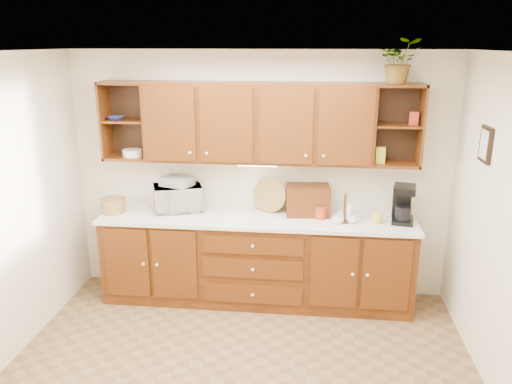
% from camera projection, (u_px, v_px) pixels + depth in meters
% --- Properties ---
extents(ceiling, '(4.00, 4.00, 0.00)m').
position_uv_depth(ceiling, '(232.00, 52.00, 3.28)').
color(ceiling, white).
rests_on(ceiling, back_wall).
extents(back_wall, '(4.00, 0.00, 4.00)m').
position_uv_depth(back_wall, '(259.00, 176.00, 5.32)').
color(back_wall, '#EEE5C8').
rests_on(back_wall, floor).
extents(base_cabinets, '(3.20, 0.60, 0.90)m').
position_uv_depth(base_cabinets, '(256.00, 260.00, 5.28)').
color(base_cabinets, '#341605').
rests_on(base_cabinets, floor).
extents(countertop, '(3.24, 0.64, 0.04)m').
position_uv_depth(countertop, '(256.00, 219.00, 5.13)').
color(countertop, white).
rests_on(countertop, base_cabinets).
extents(upper_cabinets, '(3.20, 0.33, 0.80)m').
position_uv_depth(upper_cabinets, '(259.00, 123.00, 4.99)').
color(upper_cabinets, '#341605').
rests_on(upper_cabinets, back_wall).
extents(undercabinet_light, '(0.40, 0.05, 0.02)m').
position_uv_depth(undercabinet_light, '(257.00, 165.00, 5.06)').
color(undercabinet_light, white).
rests_on(undercabinet_light, upper_cabinets).
extents(framed_picture, '(0.03, 0.24, 0.30)m').
position_uv_depth(framed_picture, '(486.00, 145.00, 4.14)').
color(framed_picture, black).
rests_on(framed_picture, right_wall).
extents(wicker_basket, '(0.33, 0.33, 0.15)m').
position_uv_depth(wicker_basket, '(113.00, 205.00, 5.26)').
color(wicker_basket, '#A47D44').
rests_on(wicker_basket, countertop).
extents(microwave, '(0.58, 0.49, 0.27)m').
position_uv_depth(microwave, '(178.00, 198.00, 5.30)').
color(microwave, beige).
rests_on(microwave, countertop).
extents(towel_stack, '(0.37, 0.32, 0.09)m').
position_uv_depth(towel_stack, '(177.00, 181.00, 5.25)').
color(towel_stack, tan).
rests_on(towel_stack, microwave).
extents(wine_bottle, '(0.09, 0.09, 0.27)m').
position_uv_depth(wine_bottle, '(186.00, 198.00, 5.31)').
color(wine_bottle, black).
rests_on(wine_bottle, countertop).
extents(woven_tray, '(0.38, 0.21, 0.36)m').
position_uv_depth(woven_tray, '(270.00, 211.00, 5.29)').
color(woven_tray, '#A47D44').
rests_on(woven_tray, countertop).
extents(bread_box, '(0.47, 0.32, 0.31)m').
position_uv_depth(bread_box, '(308.00, 200.00, 5.17)').
color(bread_box, '#341605').
rests_on(bread_box, countertop).
extents(mug_tree, '(0.27, 0.27, 0.30)m').
position_uv_depth(mug_tree, '(344.00, 218.00, 4.97)').
color(mug_tree, '#341605').
rests_on(mug_tree, countertop).
extents(canister_red, '(0.15, 0.15, 0.13)m').
position_uv_depth(canister_red, '(321.00, 213.00, 5.06)').
color(canister_red, '#AA2E18').
rests_on(canister_red, countertop).
extents(canister_white, '(0.11, 0.11, 0.19)m').
position_uv_depth(canister_white, '(349.00, 212.00, 4.98)').
color(canister_white, white).
rests_on(canister_white, countertop).
extents(canister_yellow, '(0.10, 0.10, 0.11)m').
position_uv_depth(canister_yellow, '(377.00, 218.00, 4.95)').
color(canister_yellow, gold).
rests_on(canister_yellow, countertop).
extents(coffee_maker, '(0.25, 0.29, 0.38)m').
position_uv_depth(coffee_maker, '(403.00, 204.00, 4.95)').
color(coffee_maker, black).
rests_on(coffee_maker, countertop).
extents(bowl_stack, '(0.19, 0.19, 0.04)m').
position_uv_depth(bowl_stack, '(116.00, 118.00, 5.11)').
color(bowl_stack, navy).
rests_on(bowl_stack, upper_cabinets).
extents(plate_stack, '(0.25, 0.25, 0.07)m').
position_uv_depth(plate_stack, '(133.00, 153.00, 5.21)').
color(plate_stack, white).
rests_on(plate_stack, upper_cabinets).
extents(pantry_box_yellow, '(0.09, 0.07, 0.16)m').
position_uv_depth(pantry_box_yellow, '(380.00, 155.00, 4.91)').
color(pantry_box_yellow, gold).
rests_on(pantry_box_yellow, upper_cabinets).
extents(pantry_box_red, '(0.09, 0.08, 0.13)m').
position_uv_depth(pantry_box_red, '(414.00, 118.00, 4.79)').
color(pantry_box_red, '#AA2E18').
rests_on(pantry_box_red, upper_cabinets).
extents(potted_plant, '(0.38, 0.34, 0.41)m').
position_uv_depth(potted_plant, '(400.00, 61.00, 4.62)').
color(potted_plant, '#999999').
rests_on(potted_plant, upper_cabinets).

